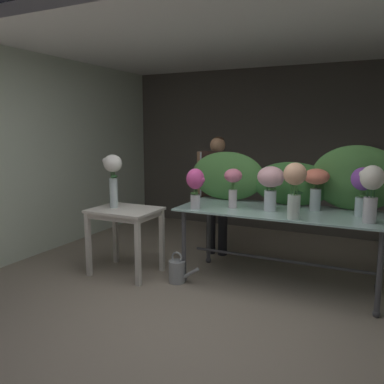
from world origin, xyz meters
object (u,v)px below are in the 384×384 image
Objects in this scene: vase_fuchsia_hydrangea at (196,184)px; vase_ivory_snapdragons at (371,189)px; vase_white_roses_tall at (113,174)px; side_table_white at (125,218)px; vase_coral_peonies at (316,183)px; vase_violet_dahlias at (363,186)px; display_table_glass at (281,221)px; vase_blush_roses at (271,182)px; vase_rosy_carnations at (233,183)px; watering_can at (177,271)px; vase_peach_lilies at (294,185)px; florist at (217,183)px.

vase_ivory_snapdragons is at bearing 4.16° from vase_fuchsia_hydrangea.
side_table_white is at bearing 0.35° from vase_white_roses_tall.
vase_coral_peonies is at bearing 146.69° from vase_ivory_snapdragons.
vase_violet_dahlias reaches higher than vase_coral_peonies.
vase_white_roses_tall is (-2.14, -0.55, 0.05)m from vase_coral_peonies.
display_table_glass is 0.87m from vase_violet_dahlias.
vase_rosy_carnations is at bearing -177.81° from vase_blush_roses.
vase_ivory_snapdragons is (2.52, 0.20, 0.47)m from side_table_white.
vase_ivory_snapdragons is at bearing 5.86° from watering_can.
vase_peach_lilies reaches higher than vase_fuchsia_hydrangea.
florist is 1.37m from watering_can.
side_table_white is 0.49× the size of florist.
display_table_glass is at bearing 13.68° from side_table_white.
vase_violet_dahlias is at bearing 10.18° from vase_white_roses_tall.
watering_can is at bearing 0.83° from vase_white_roses_tall.
vase_white_roses_tall is (-1.00, -0.08, 0.07)m from vase_fuchsia_hydrangea.
vase_coral_peonies is at bearing 22.16° from vase_fuchsia_hydrangea.
vase_coral_peonies is (-0.52, 0.34, -0.02)m from vase_ivory_snapdragons.
vase_coral_peonies is 0.45m from vase_violet_dahlias.
watering_can is at bearing -149.83° from vase_rosy_carnations.
vase_coral_peonies is at bearing 23.54° from display_table_glass.
vase_fuchsia_hydrangea is at bearing -161.44° from vase_blush_roses.
vase_white_roses_tall reaches higher than display_table_glass.
vase_peach_lilies is at bearing -143.97° from vase_violet_dahlias.
vase_rosy_carnations is at bearing -57.55° from florist.
side_table_white is 1.75× the size of vase_coral_peonies.
vase_rosy_carnations is (1.18, 0.31, 0.43)m from side_table_white.
display_table_glass is 4.00× the size of vase_peach_lilies.
vase_peach_lilies reaches higher than side_table_white.
vase_ivory_snapdragons is at bearing 12.89° from vase_peach_lilies.
vase_peach_lilies is (-0.12, -0.49, 0.03)m from vase_coral_peonies.
vase_violet_dahlias reaches higher than side_table_white.
vase_peach_lilies is at bearing -41.33° from florist.
display_table_glass is 0.60m from vase_peach_lilies.
vase_peach_lilies is at bearing -43.24° from vase_blush_roses.
florist is 2.93× the size of vase_peach_lilies.
display_table_glass is at bearing 12.62° from vase_white_roses_tall.
watering_can is at bearing -161.05° from vase_blush_roses.
vase_ivory_snapdragons is 1.10× the size of vase_violet_dahlias.
side_table_white is 1.65× the size of vase_blush_roses.
vase_ivory_snapdragons is 0.66m from vase_peach_lilies.
vase_fuchsia_hydrangea is at bearing 5.37° from side_table_white.
vase_white_roses_tall is (-1.33, -0.31, 0.07)m from vase_rosy_carnations.
watering_can is (0.66, 0.01, -0.53)m from side_table_white.
vase_peach_lilies is at bearing -20.39° from vase_rosy_carnations.
vase_blush_roses is (1.58, 0.33, 0.46)m from side_table_white.
watering_can is (-1.21, -0.04, -1.01)m from vase_peach_lilies.
display_table_glass is 6.02× the size of watering_can.
side_table_white is 1.60× the size of vase_violet_dahlias.
vase_white_roses_tall reaches higher than vase_peach_lilies.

